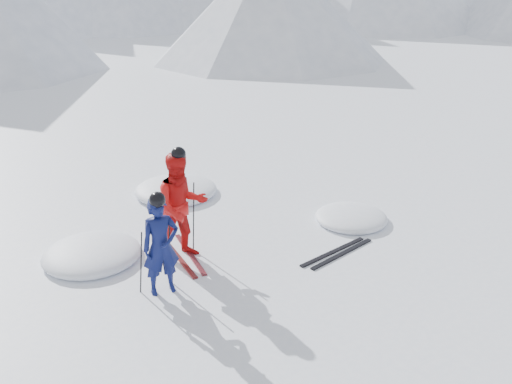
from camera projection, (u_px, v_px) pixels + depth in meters
ground at (327, 236)px, 10.88m from camera, size 160.00×160.00×0.00m
skier_blue at (161, 246)px, 8.71m from camera, size 0.66×0.48×1.67m
skier_red at (181, 207)px, 9.74m from camera, size 1.07×0.88×2.03m
pole_blue_left at (141, 263)px, 8.79m from camera, size 0.11×0.08×1.11m
pole_blue_right at (170, 251)px, 9.14m from camera, size 0.11×0.07×1.11m
pole_red_left at (162, 222)px, 9.92m from camera, size 0.13×0.10×1.35m
pole_red_right at (194, 217)px, 10.14m from camera, size 0.13×0.09×1.35m
ski_worn_left at (178, 257)px, 10.06m from camera, size 0.22×1.70×0.03m
ski_worn_right at (190, 254)px, 10.18m from camera, size 0.34×1.69×0.03m
ski_loose_a at (333, 252)px, 10.25m from camera, size 1.70×0.33×0.03m
ski_loose_b at (342, 254)px, 10.18m from camera, size 1.69×0.38×0.03m
snow_lumps at (188, 219)px, 11.66m from camera, size 6.82×5.15×0.43m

